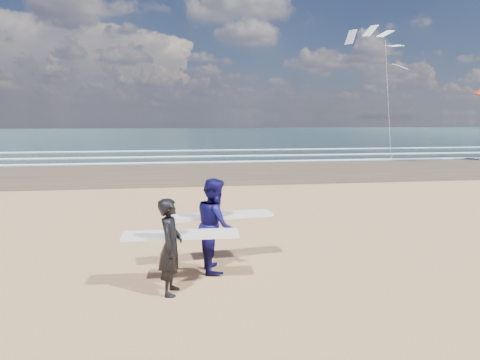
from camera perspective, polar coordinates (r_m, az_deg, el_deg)
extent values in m
cube|color=#463925|center=(32.59, 28.34, 1.66)|extent=(220.00, 12.00, 0.01)
cube|color=#162B32|center=(82.29, 5.16, 6.08)|extent=(220.00, 100.00, 0.02)
cube|color=white|center=(36.51, 23.84, 2.64)|extent=(220.00, 0.50, 0.05)
cube|color=white|center=(40.54, 20.30, 3.33)|extent=(220.00, 0.50, 0.05)
cube|color=white|center=(46.32, 16.43, 4.08)|extent=(220.00, 0.50, 0.05)
imported|color=black|center=(8.01, -9.25, -8.74)|extent=(0.54, 0.72, 1.79)
cube|color=white|center=(8.31, -7.85, -7.22)|extent=(2.22, 0.61, 0.07)
imported|color=#0F0C47|center=(9.11, -3.35, -5.94)|extent=(0.78, 0.99, 1.98)
cube|color=white|center=(9.44, -2.34, -4.73)|extent=(2.25, 0.78, 0.07)
cube|color=slate|center=(36.20, 19.48, 2.83)|extent=(0.12, 0.12, 0.10)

